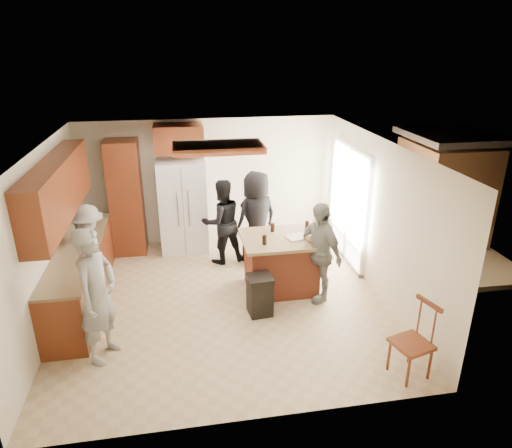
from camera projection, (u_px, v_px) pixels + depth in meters
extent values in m
plane|color=tan|center=(224.00, 301.00, 7.29)|extent=(5.00, 5.00, 0.00)
plane|color=white|center=(219.00, 146.00, 6.36)|extent=(5.00, 5.00, 0.00)
plane|color=beige|center=(209.00, 182.00, 9.11)|extent=(5.00, 0.00, 5.00)
plane|color=beige|center=(248.00, 324.00, 4.54)|extent=(5.00, 0.00, 5.00)
plane|color=beige|center=(46.00, 240.00, 6.43)|extent=(0.00, 5.00, 5.00)
plane|color=beige|center=(379.00, 219.00, 7.22)|extent=(0.00, 5.00, 5.00)
cube|color=white|center=(350.00, 206.00, 8.39)|extent=(0.02, 1.60, 2.10)
cube|color=white|center=(349.00, 206.00, 8.38)|extent=(0.08, 1.72, 2.10)
cube|color=maroon|center=(218.00, 147.00, 6.56)|extent=(1.30, 0.70, 0.10)
cube|color=white|center=(218.00, 152.00, 6.59)|extent=(1.10, 0.50, 0.02)
cube|color=olive|center=(418.00, 253.00, 9.04)|extent=(3.00, 3.00, 0.10)
cube|color=#593319|center=(443.00, 192.00, 9.31)|extent=(1.40, 1.60, 2.00)
imported|color=gray|center=(97.00, 296.00, 5.70)|extent=(0.71, 0.80, 1.82)
imported|color=black|center=(222.00, 222.00, 8.33)|extent=(0.87, 0.66, 1.59)
imported|color=black|center=(256.00, 218.00, 8.31)|extent=(1.01, 0.87, 1.74)
imported|color=gray|center=(319.00, 252.00, 7.10)|extent=(0.82, 1.07, 1.62)
imported|color=gray|center=(90.00, 250.00, 7.32)|extent=(0.66, 1.05, 1.50)
cube|color=maroon|center=(81.00, 276.00, 7.14)|extent=(0.60, 3.00, 0.88)
cube|color=#846B4C|center=(77.00, 249.00, 6.97)|extent=(0.64, 3.00, 0.04)
cube|color=maroon|center=(58.00, 189.00, 6.59)|extent=(0.35, 3.00, 0.85)
cube|color=maroon|center=(126.00, 198.00, 8.64)|extent=(0.60, 0.60, 2.20)
cube|color=maroon|center=(179.00, 138.00, 8.39)|extent=(0.90, 0.60, 0.50)
cube|color=white|center=(183.00, 206.00, 8.81)|extent=(0.90, 0.72, 1.80)
cube|color=gray|center=(183.00, 213.00, 8.47)|extent=(0.01, 0.01, 1.71)
cylinder|color=silver|center=(178.00, 209.00, 8.40)|extent=(0.02, 0.02, 0.70)
cylinder|color=silver|center=(189.00, 208.00, 8.43)|extent=(0.02, 0.02, 0.70)
cube|color=#A3442A|center=(281.00, 265.00, 7.51)|extent=(1.10, 0.85, 0.88)
cube|color=#8E7152|center=(282.00, 239.00, 7.34)|extent=(1.28, 1.03, 0.05)
cube|color=silver|center=(297.00, 237.00, 7.32)|extent=(0.41, 0.35, 0.02)
imported|color=brown|center=(313.00, 240.00, 7.16)|extent=(0.26, 0.26, 0.05)
cylinder|color=black|center=(264.00, 240.00, 7.05)|extent=(0.07, 0.07, 0.15)
cylinder|color=black|center=(273.00, 227.00, 7.53)|extent=(0.07, 0.07, 0.15)
cylinder|color=black|center=(307.00, 225.00, 7.61)|extent=(0.07, 0.07, 0.15)
cube|color=black|center=(260.00, 297.00, 6.87)|extent=(0.37, 0.37, 0.55)
cube|color=black|center=(260.00, 279.00, 6.75)|extent=(0.39, 0.39, 0.08)
cube|color=maroon|center=(412.00, 344.00, 5.53)|extent=(0.52, 0.52, 0.05)
cylinder|color=maroon|center=(408.00, 372.00, 5.40)|extent=(0.04, 0.04, 0.44)
cylinder|color=maroon|center=(430.00, 364.00, 5.54)|extent=(0.04, 0.04, 0.44)
cylinder|color=maroon|center=(389.00, 355.00, 5.69)|extent=(0.04, 0.04, 0.44)
cylinder|color=maroon|center=(410.00, 348.00, 5.82)|extent=(0.04, 0.04, 0.44)
cube|color=maroon|center=(429.00, 303.00, 5.41)|extent=(0.14, 0.40, 0.05)
cylinder|color=maroon|center=(434.00, 327.00, 5.40)|extent=(0.03, 0.03, 0.50)
cylinder|color=maroon|center=(419.00, 316.00, 5.60)|extent=(0.03, 0.03, 0.50)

